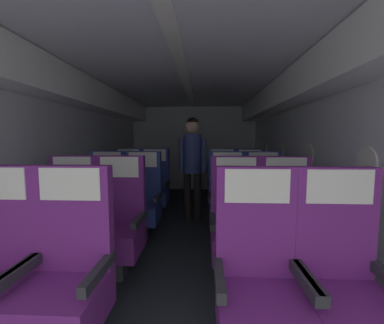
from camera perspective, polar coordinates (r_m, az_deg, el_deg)
ground at (r=3.39m, az=-1.90°, el=-17.66°), size 3.41×6.88×0.02m
fuselage_shell at (r=3.38m, az=-1.63°, el=9.87°), size 3.29×6.53×2.19m
seat_a_left_aisle at (r=1.78m, az=-27.21°, el=-22.96°), size 0.50×0.47×1.15m
seat_a_right_aisle at (r=1.76m, az=31.64°, el=-23.50°), size 0.50×0.47×1.15m
seat_a_right_window at (r=1.61m, az=15.09°, el=-25.88°), size 0.50×0.47×1.15m
seat_b_left_window at (r=2.72m, az=-26.48°, el=-12.93°), size 0.50×0.47×1.15m
seat_b_left_aisle at (r=2.54m, az=-16.83°, el=-13.89°), size 0.50×0.47×1.15m
seat_b_right_aisle at (r=2.52m, az=21.22°, el=-14.19°), size 0.50×0.47×1.15m
seat_b_right_window at (r=2.42m, az=10.24°, el=-14.73°), size 0.50×0.47×1.15m
seat_c_left_window at (r=3.50m, az=-19.37°, el=-8.65°), size 0.50×0.47×1.15m
seat_c_left_aisle at (r=3.35m, az=-11.57°, el=-9.04°), size 0.50×0.47×1.15m
seat_c_right_aisle at (r=3.35m, az=16.30°, el=-9.16°), size 0.50×0.47×1.15m
seat_c_right_window at (r=3.27m, az=8.22°, el=-9.36°), size 0.50×0.47×1.15m
seat_d_left_window at (r=4.33m, az=-14.71°, el=-5.84°), size 0.50×0.47×1.15m
seat_d_left_aisle at (r=4.20m, az=-8.76°, el=-6.06°), size 0.50×0.47×1.15m
seat_d_right_aisle at (r=4.22m, az=13.38°, el=-6.09°), size 0.50×0.47×1.15m
seat_d_right_window at (r=4.14m, az=7.08°, el=-6.21°), size 0.50×0.47×1.15m
flight_attendant at (r=3.89m, az=0.11°, el=1.03°), size 0.43×0.28×1.65m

